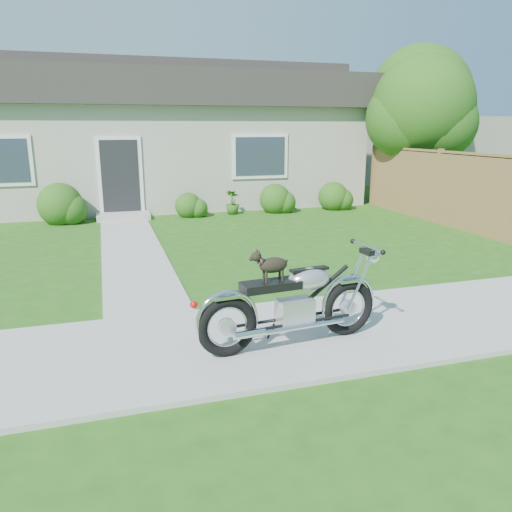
{
  "coord_description": "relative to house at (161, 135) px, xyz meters",
  "views": [
    {
      "loc": [
        -1.98,
        -5.21,
        2.44
      ],
      "look_at": [
        -0.07,
        1.0,
        0.75
      ],
      "focal_mm": 35.0,
      "sensor_mm": 36.0,
      "label": 1
    }
  ],
  "objects": [
    {
      "name": "tree_far",
      "position": [
        8.1,
        -2.76,
        1.04
      ],
      "size": [
        3.25,
        3.25,
        4.99
      ],
      "color": "#3D2B1C",
      "rests_on": "ground"
    },
    {
      "name": "shrub_row",
      "position": [
        0.32,
        -3.49,
        -1.74
      ],
      "size": [
        8.76,
        1.14,
        1.14
      ],
      "color": "#285316",
      "rests_on": "ground"
    },
    {
      "name": "fence",
      "position": [
        6.3,
        -6.24,
        -1.22
      ],
      "size": [
        0.12,
        6.62,
        1.9
      ],
      "color": "brown",
      "rests_on": "ground"
    },
    {
      "name": "potted_plant_right",
      "position": [
        1.54,
        -3.44,
        -1.81
      ],
      "size": [
        0.55,
        0.55,
        0.7
      ],
      "primitive_type": "imported",
      "rotation": [
        0.0,
        0.0,
        2.42
      ],
      "color": "#2A5B19",
      "rests_on": "ground"
    },
    {
      "name": "ground",
      "position": [
        0.0,
        -11.99,
        -2.16
      ],
      "size": [
        80.0,
        80.0,
        0.0
      ],
      "primitive_type": "plane",
      "color": "#235114",
      "rests_on": "ground"
    },
    {
      "name": "motorcycle_with_dog",
      "position": [
        -0.02,
        -12.32,
        -1.62
      ],
      "size": [
        2.22,
        0.6,
        1.13
      ],
      "rotation": [
        0.0,
        0.0,
        0.09
      ],
      "color": "black",
      "rests_on": "sidewalk"
    },
    {
      "name": "house",
      "position": [
        0.0,
        0.0,
        0.0
      ],
      "size": [
        12.6,
        7.03,
        4.5
      ],
      "color": "beige",
      "rests_on": "ground"
    },
    {
      "name": "potted_plant_left",
      "position": [
        -3.3,
        -3.44,
        -1.79
      ],
      "size": [
        0.88,
        0.88,
        0.74
      ],
      "primitive_type": "imported",
      "rotation": [
        0.0,
        0.0,
        2.32
      ],
      "color": "#265215",
      "rests_on": "ground"
    },
    {
      "name": "tree_near",
      "position": [
        7.23,
        -4.23,
        0.72
      ],
      "size": [
        2.94,
        2.93,
        4.49
      ],
      "color": "#3D2B1C",
      "rests_on": "ground"
    },
    {
      "name": "sidewalk",
      "position": [
        0.0,
        -11.99,
        -2.14
      ],
      "size": [
        24.0,
        2.2,
        0.04
      ],
      "primitive_type": "cube",
      "color": "#9E9B93",
      "rests_on": "ground"
    },
    {
      "name": "walkway",
      "position": [
        -1.5,
        -6.99,
        -2.14
      ],
      "size": [
        1.2,
        8.0,
        0.03
      ],
      "primitive_type": "cube",
      "color": "#9E9B93",
      "rests_on": "ground"
    }
  ]
}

